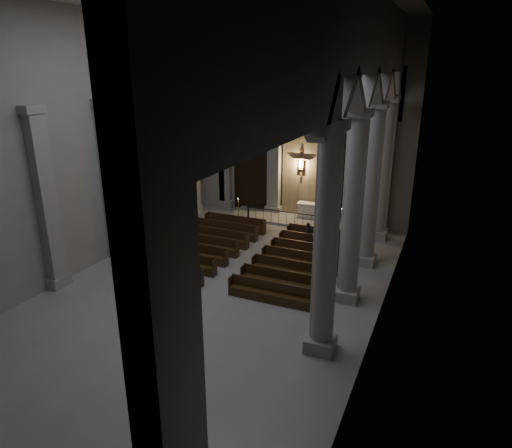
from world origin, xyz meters
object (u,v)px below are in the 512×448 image
(altar_rail, at_px, (287,217))
(candle_stand_left, at_px, (238,215))
(altar, at_px, (312,210))
(pews, at_px, (250,254))
(worshipper, at_px, (308,234))
(candle_stand_right, at_px, (341,227))

(altar_rail, height_order, candle_stand_left, candle_stand_left)
(altar, distance_m, candle_stand_left, 4.74)
(pews, relative_size, worshipper, 7.46)
(candle_stand_left, distance_m, candle_stand_right, 6.65)
(altar, xyz_separation_m, candle_stand_right, (2.39, -1.85, -0.20))
(pews, height_order, worshipper, worshipper)
(candle_stand_right, height_order, pews, candle_stand_right)
(candle_stand_right, xyz_separation_m, pews, (-3.35, -5.65, -0.14))
(candle_stand_left, distance_m, pews, 6.34)
(candle_stand_right, distance_m, worshipper, 2.74)
(candle_stand_right, bearing_deg, altar, 142.25)
(worshipper, bearing_deg, altar_rail, 115.06)
(candle_stand_left, xyz_separation_m, candle_stand_right, (6.64, 0.24, 0.02))
(altar, bearing_deg, candle_stand_right, -37.75)
(candle_stand_right, distance_m, pews, 6.57)
(altar, bearing_deg, altar_rail, -114.97)
(candle_stand_right, relative_size, pews, 0.17)
(candle_stand_right, bearing_deg, pews, -120.63)
(altar_rail, relative_size, candle_stand_left, 3.53)
(altar, distance_m, altar_rail, 2.27)
(altar_rail, bearing_deg, candle_stand_left, -179.42)
(altar_rail, relative_size, pews, 0.57)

